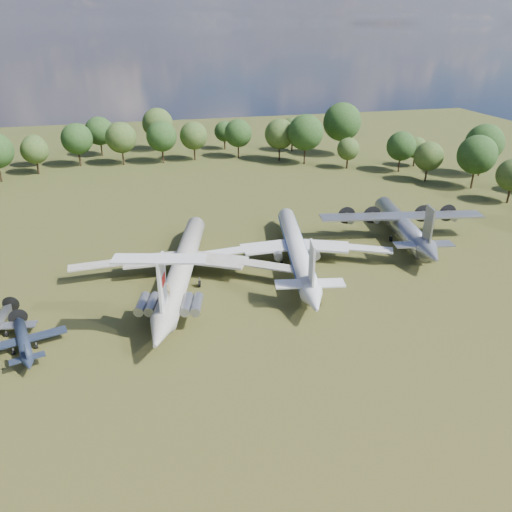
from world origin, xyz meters
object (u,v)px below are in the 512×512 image
object	(u,v)px
an12_transport	(402,228)
person_on_il62	(168,290)
il62_airliner	(183,268)
tu104_jet	(296,252)
small_prop_west	(24,343)

from	to	relation	value
an12_transport	person_on_il62	bearing A→B (deg)	-146.53
il62_airliner	tu104_jet	size ratio (longest dim) A/B	1.07
il62_airliner	small_prop_west	distance (m)	25.64
tu104_jet	small_prop_west	bearing A→B (deg)	-148.42
il62_airliner	tu104_jet	xyz separation A→B (m)	(19.45, 1.86, -0.11)
an12_transport	person_on_il62	distance (m)	49.62
small_prop_west	person_on_il62	xyz separation A→B (m)	(18.34, 1.21, 4.50)
il62_airliner	an12_transport	world-z (taller)	il62_airliner
il62_airliner	an12_transport	distance (m)	42.78
an12_transport	small_prop_west	distance (m)	67.14
tu104_jet	person_on_il62	size ratio (longest dim) A/B	23.24
an12_transport	small_prop_west	xyz separation A→B (m)	(-63.83, -20.78, -1.22)
tu104_jet	small_prop_west	distance (m)	43.95
tu104_jet	an12_transport	xyz separation A→B (m)	(22.74, 5.23, 0.08)
il62_airliner	small_prop_west	xyz separation A→B (m)	(-21.64, -13.69, -1.26)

